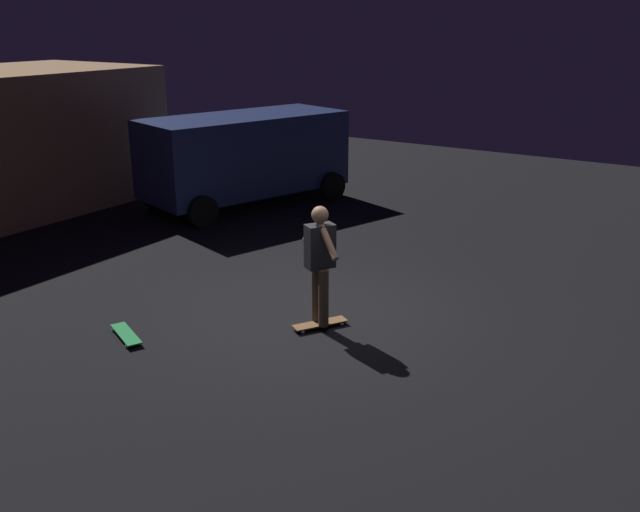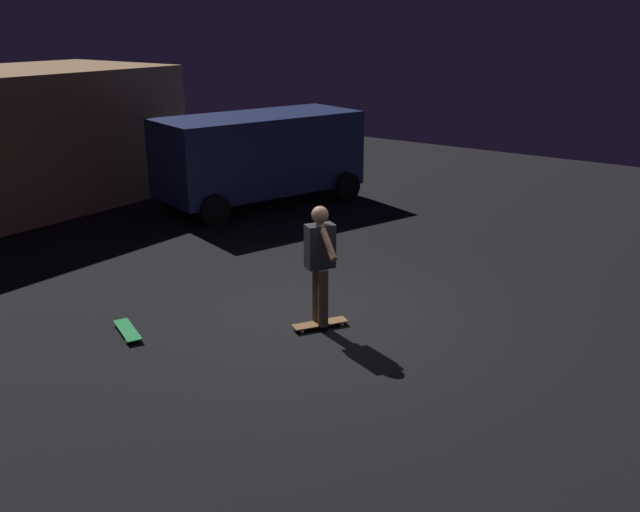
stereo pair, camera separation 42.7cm
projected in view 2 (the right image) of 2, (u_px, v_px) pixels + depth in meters
name	position (u px, v px, depth m)	size (l,w,h in m)	color
ground_plane	(323.00, 319.00, 10.06)	(28.00, 28.00, 0.00)	black
parked_van	(260.00, 153.00, 15.92)	(4.95, 3.32, 2.03)	navy
skateboard_ridden	(320.00, 324.00, 9.76)	(0.77, 0.57, 0.07)	olive
skateboard_spare	(127.00, 330.00, 9.56)	(0.51, 0.79, 0.07)	green
skater	(320.00, 257.00, 9.45)	(0.59, 0.89, 1.67)	brown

